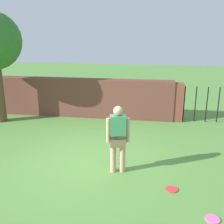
{
  "coord_description": "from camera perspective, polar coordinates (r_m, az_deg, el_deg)",
  "views": [
    {
      "loc": [
        1.49,
        -6.12,
        3.27
      ],
      "look_at": [
        0.37,
        1.17,
        1.0
      ],
      "focal_mm": 43.54,
      "sensor_mm": 36.0,
      "label": 1
    }
  ],
  "objects": [
    {
      "name": "ground_plane",
      "position": [
        7.1,
        -4.49,
        -10.39
      ],
      "size": [
        40.0,
        40.0,
        0.0
      ],
      "primitive_type": "plane",
      "color": "#568C3D"
    },
    {
      "name": "brick_wall",
      "position": [
        10.59,
        -7.98,
        3.06
      ],
      "size": [
        7.55,
        0.5,
        1.46
      ],
      "primitive_type": "cube",
      "color": "brown",
      "rests_on": "ground"
    },
    {
      "name": "person",
      "position": [
        6.27,
        1.25,
        -5.14
      ],
      "size": [
        0.53,
        0.29,
        1.62
      ],
      "rotation": [
        0.0,
        0.0,
        0.2
      ],
      "color": "tan",
      "rests_on": "ground"
    },
    {
      "name": "fence_gate",
      "position": [
        10.39,
        20.38,
        1.68
      ],
      "size": [
        2.97,
        0.44,
        1.4
      ],
      "color": "brown",
      "rests_on": "ground"
    },
    {
      "name": "frisbee_pink",
      "position": [
        5.52,
        20.32,
        -20.34
      ],
      "size": [
        0.27,
        0.27,
        0.02
      ],
      "primitive_type": "cylinder",
      "color": "pink",
      "rests_on": "ground"
    },
    {
      "name": "frisbee_red",
      "position": [
        6.11,
        12.4,
        -15.56
      ],
      "size": [
        0.27,
        0.27,
        0.02
      ],
      "primitive_type": "cylinder",
      "color": "red",
      "rests_on": "ground"
    }
  ]
}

